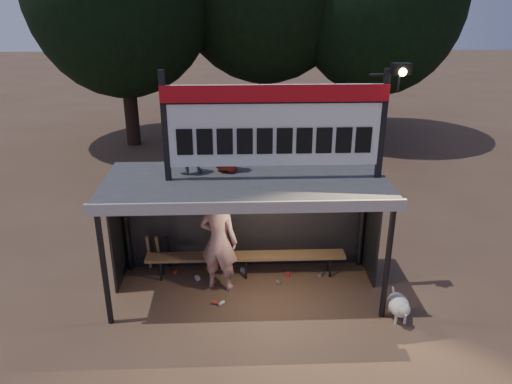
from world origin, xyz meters
TOP-DOWN VIEW (x-y plane):
  - ground at (0.00, 0.00)m, footprint 80.00×80.00m
  - player at (-0.51, 0.15)m, footprint 0.84×0.68m
  - child_a at (-1.03, 0.35)m, footprint 0.62×0.54m
  - child_b at (-0.32, 0.42)m, footprint 0.63×0.58m
  - dugout_shelter at (0.00, 0.24)m, footprint 5.10×2.08m
  - scoreboard_assembly at (0.56, -0.01)m, footprint 4.10×0.27m
  - bench at (0.00, 0.55)m, footprint 4.00×0.35m
  - dog at (2.66, -1.00)m, footprint 0.36×0.81m
  - bats at (-1.78, 0.82)m, footprint 0.47×0.32m
  - litter at (-0.08, 0.27)m, footprint 3.09×1.27m

SIDE VIEW (x-z plane):
  - ground at x=0.00m, z-range 0.00..0.00m
  - litter at x=-0.08m, z-range 0.00..0.08m
  - dog at x=2.66m, z-range 0.03..0.53m
  - bats at x=-1.78m, z-range 0.01..0.85m
  - bench at x=0.00m, z-range 0.19..0.67m
  - player at x=-0.51m, z-range 0.00..2.01m
  - dugout_shelter at x=0.00m, z-range 0.69..3.01m
  - child_a at x=-1.03m, z-range 2.32..3.40m
  - child_b at x=-0.32m, z-range 2.32..3.41m
  - scoreboard_assembly at x=0.56m, z-range 2.33..4.32m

